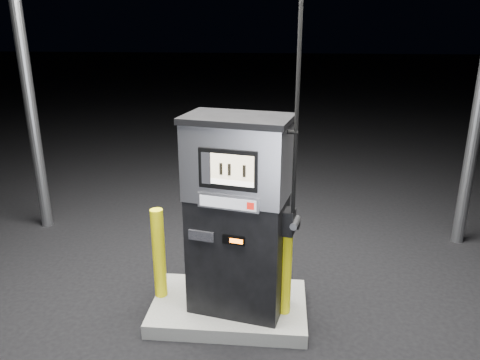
{
  "coord_description": "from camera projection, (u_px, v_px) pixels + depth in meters",
  "views": [
    {
      "loc": [
        0.5,
        -4.19,
        2.96
      ],
      "look_at": [
        0.11,
        0.0,
        1.5
      ],
      "focal_mm": 35.0,
      "sensor_mm": 36.0,
      "label": 1
    }
  ],
  "objects": [
    {
      "name": "ground",
      "position": [
        229.0,
        314.0,
        4.95
      ],
      "size": [
        80.0,
        80.0,
        0.0
      ],
      "primitive_type": "plane",
      "color": "black",
      "rests_on": "ground"
    },
    {
      "name": "pump_island",
      "position": [
        229.0,
        307.0,
        4.93
      ],
      "size": [
        1.6,
        1.0,
        0.15
      ],
      "primitive_type": "cube",
      "color": "slate",
      "rests_on": "ground"
    },
    {
      "name": "fuel_dispenser",
      "position": [
        238.0,
        215.0,
        4.5
      ],
      "size": [
        1.14,
        0.78,
        4.12
      ],
      "rotation": [
        0.0,
        0.0,
        -0.21
      ],
      "color": "black",
      "rests_on": "pump_island"
    },
    {
      "name": "bollard_left",
      "position": [
        159.0,
        253.0,
        4.87
      ],
      "size": [
        0.15,
        0.15,
        0.99
      ],
      "primitive_type": "cylinder",
      "rotation": [
        0.0,
        0.0,
        -0.18
      ],
      "color": "#FFF30E",
      "rests_on": "pump_island"
    },
    {
      "name": "bollard_right",
      "position": [
        285.0,
        271.0,
        4.59
      ],
      "size": [
        0.15,
        0.15,
        0.92
      ],
      "primitive_type": "cylinder",
      "rotation": [
        0.0,
        0.0,
        0.29
      ],
      "color": "#FFF30E",
      "rests_on": "pump_island"
    }
  ]
}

